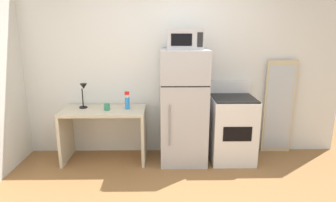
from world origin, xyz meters
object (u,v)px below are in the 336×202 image
at_px(desk_lamp, 83,91).
at_px(refrigerator, 184,107).
at_px(microwave, 185,39).
at_px(leaning_mirror, 279,107).
at_px(desk, 104,125).
at_px(spray_bottle, 127,102).
at_px(coffee_mug, 107,107).
at_px(oven_range, 232,128).

distance_m(desk_lamp, refrigerator, 1.41).
xyz_separation_m(microwave, leaning_mirror, (1.44, 0.29, -1.00)).
bearing_deg(desk, microwave, -2.32).
bearing_deg(spray_bottle, coffee_mug, -168.70).
distance_m(coffee_mug, leaning_mirror, 2.51).
height_order(desk_lamp, leaning_mirror, leaning_mirror).
bearing_deg(desk, oven_range, -0.44).
xyz_separation_m(desk, oven_range, (1.80, -0.01, -0.06)).
height_order(desk, refrigerator, refrigerator).
bearing_deg(microwave, coffee_mug, 179.60).
distance_m(spray_bottle, oven_range, 1.52).
relative_size(desk, coffee_mug, 12.09).
height_order(desk_lamp, oven_range, desk_lamp).
height_order(desk, oven_range, oven_range).
distance_m(desk, refrigerator, 1.14).
distance_m(spray_bottle, coffee_mug, 0.29).
xyz_separation_m(coffee_mug, microwave, (1.05, -0.01, 0.91)).
bearing_deg(spray_bottle, desk, -177.02).
bearing_deg(coffee_mug, desk, 146.45).
height_order(spray_bottle, refrigerator, refrigerator).
height_order(spray_bottle, leaning_mirror, leaning_mirror).
bearing_deg(leaning_mirror, spray_bottle, -174.24).
relative_size(microwave, leaning_mirror, 0.33).
relative_size(desk_lamp, spray_bottle, 1.42).
xyz_separation_m(refrigerator, microwave, (0.00, -0.02, 0.92)).
height_order(desk, desk_lamp, desk_lamp).
distance_m(spray_bottle, leaning_mirror, 2.23).
bearing_deg(refrigerator, desk_lamp, 176.07).
relative_size(desk, refrigerator, 0.73).
relative_size(desk, spray_bottle, 4.61).
bearing_deg(spray_bottle, desk_lamp, 174.93).
bearing_deg(microwave, oven_range, 2.58).
xyz_separation_m(oven_range, leaning_mirror, (0.75, 0.26, 0.23)).
bearing_deg(desk, coffee_mug, -33.55).
bearing_deg(microwave, desk_lamp, 175.21).
xyz_separation_m(refrigerator, oven_range, (0.69, 0.01, -0.32)).
relative_size(desk_lamp, refrigerator, 0.22).
height_order(refrigerator, oven_range, refrigerator).
bearing_deg(oven_range, spray_bottle, 178.78).
distance_m(desk_lamp, leaning_mirror, 2.85).
relative_size(refrigerator, microwave, 3.42).
relative_size(desk, desk_lamp, 3.25).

